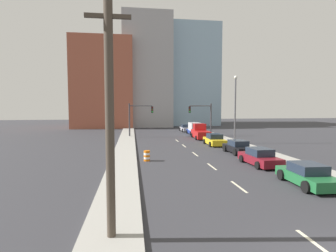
% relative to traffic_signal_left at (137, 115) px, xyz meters
% --- Properties ---
extents(sidewalk_left, '(2.38, 90.32, 0.18)m').
position_rel_traffic_signal_left_xyz_m(sidewalk_left, '(-1.57, 8.32, -3.48)').
color(sidewalk_left, '#9E9B93').
rests_on(sidewalk_left, ground).
extents(sidewalk_right, '(2.38, 90.32, 0.18)m').
position_rel_traffic_signal_left_xyz_m(sidewalk_right, '(13.01, 8.32, -3.48)').
color(sidewalk_right, '#9E9B93').
rests_on(sidewalk_right, ground).
extents(lane_stripe_at_2m, '(0.16, 2.40, 0.01)m').
position_rel_traffic_signal_left_xyz_m(lane_stripe_at_2m, '(5.72, -34.84, -3.57)').
color(lane_stripe_at_2m, beige).
rests_on(lane_stripe_at_2m, ground).
extents(lane_stripe_at_9m, '(0.16, 2.40, 0.01)m').
position_rel_traffic_signal_left_xyz_m(lane_stripe_at_9m, '(5.72, -27.88, -3.57)').
color(lane_stripe_at_9m, beige).
rests_on(lane_stripe_at_9m, ground).
extents(lane_stripe_at_14m, '(0.16, 2.40, 0.01)m').
position_rel_traffic_signal_left_xyz_m(lane_stripe_at_14m, '(5.72, -22.36, -3.57)').
color(lane_stripe_at_14m, beige).
rests_on(lane_stripe_at_14m, ground).
extents(lane_stripe_at_20m, '(0.16, 2.40, 0.01)m').
position_rel_traffic_signal_left_xyz_m(lane_stripe_at_20m, '(5.72, -16.59, -3.57)').
color(lane_stripe_at_20m, beige).
rests_on(lane_stripe_at_20m, ground).
extents(lane_stripe_at_26m, '(0.16, 2.40, 0.01)m').
position_rel_traffic_signal_left_xyz_m(lane_stripe_at_26m, '(5.72, -10.59, -3.57)').
color(lane_stripe_at_26m, beige).
rests_on(lane_stripe_at_26m, ground).
extents(lane_stripe_at_31m, '(0.16, 2.40, 0.01)m').
position_rel_traffic_signal_left_xyz_m(lane_stripe_at_31m, '(5.72, -5.44, -3.57)').
color(lane_stripe_at_31m, beige).
rests_on(lane_stripe_at_31m, ground).
extents(building_brick_left, '(14.00, 16.00, 20.96)m').
position_rel_traffic_signal_left_xyz_m(building_brick_left, '(-7.55, 24.84, 6.91)').
color(building_brick_left, '#9E513D').
rests_on(building_brick_left, ground).
extents(building_office_center, '(12.00, 20.00, 27.55)m').
position_rel_traffic_signal_left_xyz_m(building_office_center, '(3.05, 28.84, 10.20)').
color(building_office_center, '#99999E').
rests_on(building_office_center, ground).
extents(building_glass_right, '(13.00, 20.00, 26.79)m').
position_rel_traffic_signal_left_xyz_m(building_glass_right, '(15.81, 32.84, 9.82)').
color(building_glass_right, '#8CADC6').
rests_on(building_glass_right, ground).
extents(traffic_signal_left, '(3.99, 0.35, 5.51)m').
position_rel_traffic_signal_left_xyz_m(traffic_signal_left, '(0.00, 0.00, 0.00)').
color(traffic_signal_left, '#38383D').
rests_on(traffic_signal_left, ground).
extents(traffic_signal_right, '(3.99, 0.35, 5.51)m').
position_rel_traffic_signal_left_xyz_m(traffic_signal_right, '(11.30, 0.00, 0.00)').
color(traffic_signal_right, '#38383D').
rests_on(traffic_signal_right, ground).
extents(utility_pole_left_near, '(1.60, 0.32, 8.84)m').
position_rel_traffic_signal_left_xyz_m(utility_pole_left_near, '(-1.56, -33.46, 0.97)').
color(utility_pole_left_near, '#473D33').
rests_on(utility_pole_left_near, ground).
extents(traffic_barrel, '(0.56, 0.56, 0.95)m').
position_rel_traffic_signal_left_xyz_m(traffic_barrel, '(0.53, -19.36, -3.10)').
color(traffic_barrel, orange).
rests_on(traffic_barrel, ground).
extents(street_lamp, '(0.44, 0.44, 9.07)m').
position_rel_traffic_signal_left_xyz_m(street_lamp, '(12.92, -9.42, 1.64)').
color(street_lamp, '#4C4C51').
rests_on(street_lamp, ground).
extents(sedan_green, '(2.31, 4.44, 1.40)m').
position_rel_traffic_signal_left_xyz_m(sedan_green, '(10.06, -28.21, -2.92)').
color(sedan_green, '#1E6033').
rests_on(sedan_green, ground).
extents(sedan_maroon, '(2.31, 4.50, 1.44)m').
position_rel_traffic_signal_left_xyz_m(sedan_maroon, '(9.90, -22.35, -2.91)').
color(sedan_maroon, maroon).
rests_on(sedan_maroon, ground).
extents(sedan_black, '(2.27, 4.30, 1.39)m').
position_rel_traffic_signal_left_xyz_m(sedan_black, '(10.38, -16.67, -2.93)').
color(sedan_black, black).
rests_on(sedan_black, ground).
extents(sedan_yellow, '(2.22, 4.58, 1.47)m').
position_rel_traffic_signal_left_xyz_m(sedan_yellow, '(9.76, -10.53, -2.90)').
color(sedan_yellow, gold).
rests_on(sedan_yellow, ground).
extents(pickup_truck_red, '(2.51, 5.73, 2.28)m').
position_rel_traffic_signal_left_xyz_m(pickup_truck_red, '(9.83, -3.21, -2.66)').
color(pickup_truck_red, red).
rests_on(pickup_truck_red, ground).
extents(box_truck_blue, '(2.36, 5.33, 2.12)m').
position_rel_traffic_signal_left_xyz_m(box_truck_blue, '(10.36, 2.81, -2.58)').
color(box_truck_blue, navy).
rests_on(box_truck_blue, ground).
extents(sedan_silver, '(2.07, 4.37, 1.44)m').
position_rel_traffic_signal_left_xyz_m(sedan_silver, '(9.92, 8.60, -2.91)').
color(sedan_silver, '#B2B2BC').
rests_on(sedan_silver, ground).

